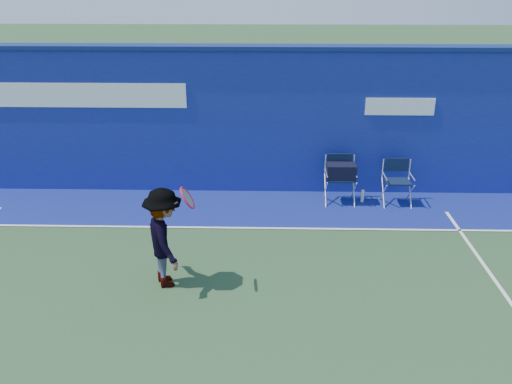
{
  "coord_description": "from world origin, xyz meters",
  "views": [
    {
      "loc": [
        0.93,
        -5.86,
        4.59
      ],
      "look_at": [
        0.73,
        2.6,
        1.0
      ],
      "focal_mm": 38.0,
      "sensor_mm": 36.0,
      "label": 1
    }
  ],
  "objects_px": {
    "directors_chair_right": "(397,191)",
    "water_bottle": "(362,196)",
    "directors_chair_left": "(340,184)",
    "tennis_player": "(164,238)"
  },
  "relations": [
    {
      "from": "directors_chair_right",
      "to": "water_bottle",
      "type": "bearing_deg",
      "value": 174.0
    },
    {
      "from": "directors_chair_left",
      "to": "tennis_player",
      "type": "relative_size",
      "value": 0.59
    },
    {
      "from": "directors_chair_left",
      "to": "water_bottle",
      "type": "xyz_separation_m",
      "value": [
        0.48,
        0.03,
        -0.28
      ]
    },
    {
      "from": "directors_chair_left",
      "to": "water_bottle",
      "type": "height_order",
      "value": "directors_chair_left"
    },
    {
      "from": "water_bottle",
      "to": "directors_chair_left",
      "type": "bearing_deg",
      "value": -176.68
    },
    {
      "from": "directors_chair_left",
      "to": "tennis_player",
      "type": "height_order",
      "value": "tennis_player"
    },
    {
      "from": "directors_chair_left",
      "to": "directors_chair_right",
      "type": "bearing_deg",
      "value": -2.11
    },
    {
      "from": "directors_chair_left",
      "to": "directors_chair_right",
      "type": "height_order",
      "value": "directors_chair_left"
    },
    {
      "from": "directors_chair_right",
      "to": "tennis_player",
      "type": "bearing_deg",
      "value": -143.32
    },
    {
      "from": "tennis_player",
      "to": "water_bottle",
      "type": "bearing_deg",
      "value": 42.25
    }
  ]
}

